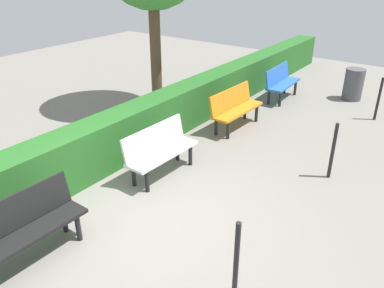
% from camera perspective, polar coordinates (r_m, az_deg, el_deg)
% --- Properties ---
extents(ground_plane, '(22.42, 22.42, 0.00)m').
position_cam_1_polar(ground_plane, '(5.62, -7.03, -12.02)').
color(ground_plane, gray).
extents(bench_blue, '(1.39, 0.51, 0.86)m').
position_cam_1_polar(bench_blue, '(10.50, 12.92, 8.95)').
color(bench_blue, blue).
rests_on(bench_blue, ground_plane).
extents(bench_orange, '(1.49, 0.51, 0.86)m').
position_cam_1_polar(bench_orange, '(8.50, 6.30, 5.46)').
color(bench_orange, orange).
rests_on(bench_orange, ground_plane).
extents(bench_white, '(1.44, 0.50, 0.86)m').
position_cam_1_polar(bench_white, '(6.61, -4.78, -0.70)').
color(bench_white, white).
rests_on(bench_white, ground_plane).
extents(bench_black, '(1.53, 0.48, 0.86)m').
position_cam_1_polar(bench_black, '(5.21, -23.62, -11.13)').
color(bench_black, black).
rests_on(bench_black, ground_plane).
extents(hedge_row, '(18.42, 0.59, 0.91)m').
position_cam_1_polar(hedge_row, '(7.14, -11.41, 0.73)').
color(hedge_row, '#266023').
rests_on(hedge_row, ground_plane).
extents(railing_post_near, '(0.06, 0.06, 1.00)m').
position_cam_1_polar(railing_post_near, '(9.82, 25.70, 5.96)').
color(railing_post_near, black).
rests_on(railing_post_near, ground_plane).
extents(railing_post_mid, '(0.06, 0.06, 1.00)m').
position_cam_1_polar(railing_post_mid, '(6.88, 19.95, -0.98)').
color(railing_post_mid, black).
rests_on(railing_post_mid, ground_plane).
extents(railing_post_far, '(0.06, 0.06, 1.00)m').
position_cam_1_polar(railing_post_far, '(4.36, 6.51, -16.64)').
color(railing_post_far, black).
rests_on(railing_post_far, ground_plane).
extents(trash_bin, '(0.49, 0.49, 0.82)m').
position_cam_1_polar(trash_bin, '(11.06, 22.61, 8.09)').
color(trash_bin, '#4C4C51').
rests_on(trash_bin, ground_plane).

